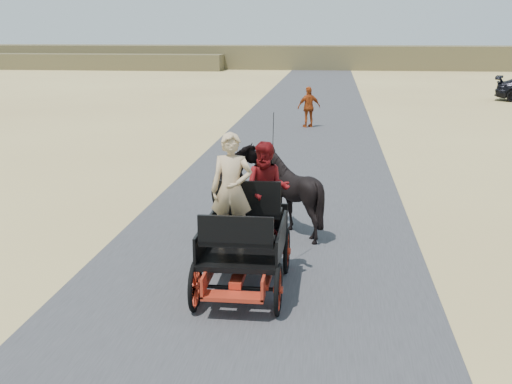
# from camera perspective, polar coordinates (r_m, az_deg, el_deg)

# --- Properties ---
(ground) EXTENTS (140.00, 140.00, 0.00)m
(ground) POSITION_cam_1_polar(r_m,az_deg,el_deg) (8.76, -2.34, -13.35)
(ground) COLOR tan
(road) EXTENTS (6.00, 140.00, 0.01)m
(road) POSITION_cam_1_polar(r_m,az_deg,el_deg) (8.75, -2.34, -13.32)
(road) COLOR #38383A
(road) RESTS_ON ground
(ridge_far) EXTENTS (140.00, 6.00, 2.40)m
(ridge_far) POSITION_cam_1_polar(r_m,az_deg,el_deg) (69.73, 5.90, 11.83)
(ridge_far) COLOR brown
(ridge_far) RESTS_ON ground
(ridge_near) EXTENTS (40.00, 4.00, 1.60)m
(ridge_near) POSITION_cam_1_polar(r_m,az_deg,el_deg) (72.79, -18.98, 10.93)
(ridge_near) COLOR brown
(ridge_near) RESTS_ON ground
(carriage) EXTENTS (1.30, 2.40, 0.72)m
(carriage) POSITION_cam_1_polar(r_m,az_deg,el_deg) (10.33, -1.06, -6.70)
(carriage) COLOR black
(carriage) RESTS_ON ground
(horse_left) EXTENTS (0.91, 2.01, 1.70)m
(horse_left) POSITION_cam_1_polar(r_m,az_deg,el_deg) (13.10, -1.66, 0.07)
(horse_left) COLOR black
(horse_left) RESTS_ON ground
(horse_right) EXTENTS (1.37, 1.54, 1.70)m
(horse_right) POSITION_cam_1_polar(r_m,az_deg,el_deg) (12.99, 3.14, -0.06)
(horse_right) COLOR black
(horse_right) RESTS_ON ground
(driver_man) EXTENTS (0.66, 0.43, 1.80)m
(driver_man) POSITION_cam_1_polar(r_m,az_deg,el_deg) (10.03, -2.19, 0.19)
(driver_man) COLOR tan
(driver_man) RESTS_ON carriage
(passenger_woman) EXTENTS (0.77, 0.60, 1.58)m
(passenger_woman) POSITION_cam_1_polar(r_m,az_deg,el_deg) (10.52, 0.98, 0.25)
(passenger_woman) COLOR #660C0F
(passenger_woman) RESTS_ON carriage
(pedestrian) EXTENTS (1.09, 0.80, 1.73)m
(pedestrian) POSITION_cam_1_polar(r_m,az_deg,el_deg) (27.48, 4.73, 7.53)
(pedestrian) COLOR #9C3A11
(pedestrian) RESTS_ON ground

